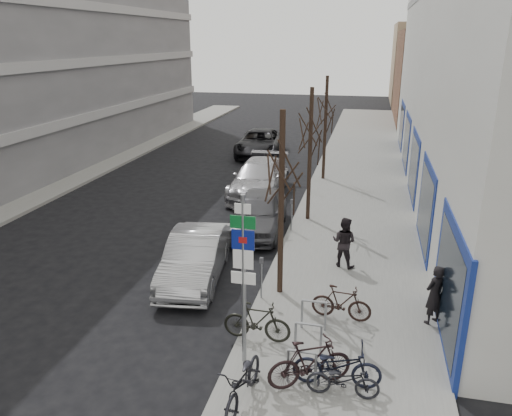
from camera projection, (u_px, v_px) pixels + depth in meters
The scene contains 25 objects.
ground at pixel (149, 352), 12.16m from camera, with size 120.00×120.00×0.00m, color black.
sidewalk_east at pixel (354, 224), 20.41m from camera, with size 5.00×70.00×0.15m, color slate.
sidewalk_west at pixel (23, 198), 23.68m from camera, with size 3.00×70.00×0.15m, color slate.
brick_building_far at pixel (466, 77), 45.05m from camera, with size 12.00×14.00×8.00m, color brown.
tan_building_far at pixel (450, 64), 58.62m from camera, with size 13.00×12.00×9.00m, color #937A5B.
highway_sign_pole at pixel (243, 271), 10.85m from camera, with size 0.55×0.10×4.20m.
bike_rack at pixel (308, 335), 11.70m from camera, with size 0.66×2.26×0.83m.
tree_near at pixel (282, 161), 13.52m from camera, with size 1.80×1.80×5.50m.
tree_mid at pixel (311, 124), 19.52m from camera, with size 1.80×1.80×5.50m.
tree_far at pixel (326, 104), 25.52m from camera, with size 1.80×1.80×5.50m.
meter_front at pixel (261, 274), 14.18m from camera, with size 0.10×0.08×1.27m.
meter_mid at pixel (292, 212), 19.25m from camera, with size 0.10×0.08×1.27m.
meter_back at pixel (309, 176), 24.33m from camera, with size 0.10×0.08×1.27m.
bike_near_left at pixel (244, 379), 10.06m from camera, with size 0.59×1.96×1.20m, color black.
bike_near_right at pixel (310, 362), 10.60m from camera, with size 0.57×1.90×1.15m, color black.
bike_mid_curb at pixel (337, 362), 10.60m from camera, with size 0.57×1.90×1.16m, color black.
bike_mid_inner at pixel (257, 321), 12.25m from camera, with size 0.51×1.72×1.04m, color black.
bike_far_curb at pixel (343, 377), 10.32m from camera, with size 0.46×1.52×0.93m, color black.
bike_far_inner at pixel (341, 302), 13.19m from camera, with size 0.48×1.61×0.98m, color black.
parked_car_front at pixel (195, 257), 15.65m from camera, with size 1.60×4.60×1.51m, color #ACADB1.
parked_car_mid at pixel (259, 212), 19.58m from camera, with size 1.88×4.68×1.59m, color #4C4C51.
parked_car_back at pixel (259, 178), 24.21m from camera, with size 2.33×5.73×1.66m, color #A7A6AC.
lane_car at pixel (260, 143), 32.54m from camera, with size 2.71×5.88×1.63m, color black.
pedestrian_near at pixel (434, 295), 12.91m from camera, with size 0.59×0.39×1.63m, color black.
pedestrian_far at pixel (344, 242), 16.20m from camera, with size 0.63×0.42×1.70m, color black.
Camera 1 is at (4.86, -9.53, 7.25)m, focal length 35.00 mm.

